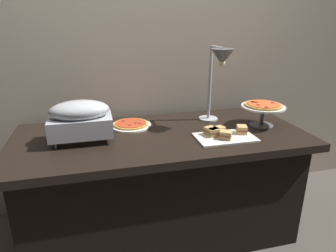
{
  "coord_description": "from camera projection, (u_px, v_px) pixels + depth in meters",
  "views": [
    {
      "loc": [
        -0.4,
        -1.78,
        1.47
      ],
      "look_at": [
        0.05,
        0.0,
        0.81
      ],
      "focal_mm": 31.86,
      "sensor_mm": 36.0,
      "label": 1
    }
  ],
  "objects": [
    {
      "name": "ground_plane",
      "position": [
        162.0,
        229.0,
        2.21
      ],
      "size": [
        8.0,
        8.0,
        0.0
      ],
      "primitive_type": "plane",
      "color": "#4C443D"
    },
    {
      "name": "back_wall",
      "position": [
        146.0,
        57.0,
        2.26
      ],
      "size": [
        4.4,
        0.04,
        2.4
      ],
      "primitive_type": "cube",
      "color": "#B7A893",
      "rests_on": "ground_plane"
    },
    {
      "name": "buffet_table",
      "position": [
        162.0,
        184.0,
        2.08
      ],
      "size": [
        1.9,
        0.84,
        0.76
      ],
      "color": "black",
      "rests_on": "ground_plane"
    },
    {
      "name": "chafing_dish",
      "position": [
        80.0,
        118.0,
        1.79
      ],
      "size": [
        0.37,
        0.23,
        0.26
      ],
      "color": "#B7BABF",
      "rests_on": "buffet_table"
    },
    {
      "name": "heat_lamp",
      "position": [
        219.0,
        65.0,
        1.95
      ],
      "size": [
        0.15,
        0.33,
        0.54
      ],
      "color": "#B7BABF",
      "rests_on": "buffet_table"
    },
    {
      "name": "pizza_plate_front",
      "position": [
        131.0,
        125.0,
        2.08
      ],
      "size": [
        0.28,
        0.28,
        0.03
      ],
      "color": "white",
      "rests_on": "buffet_table"
    },
    {
      "name": "pizza_plate_center",
      "position": [
        263.0,
        108.0,
        2.06
      ],
      "size": [
        0.3,
        0.3,
        0.16
      ],
      "color": "#595B60",
      "rests_on": "buffet_table"
    },
    {
      "name": "sandwich_platter",
      "position": [
        224.0,
        134.0,
        1.89
      ],
      "size": [
        0.37,
        0.23,
        0.06
      ],
      "color": "white",
      "rests_on": "buffet_table"
    },
    {
      "name": "sauce_cup_near",
      "position": [
        59.0,
        126.0,
        2.03
      ],
      "size": [
        0.06,
        0.06,
        0.04
      ],
      "color": "black",
      "rests_on": "buffet_table"
    }
  ]
}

